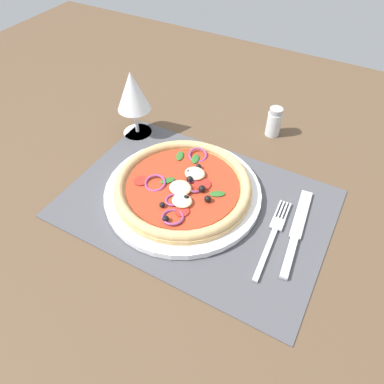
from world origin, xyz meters
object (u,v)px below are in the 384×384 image
Objects in this scene: pepper_shaker at (274,122)px; knife at (297,230)px; pizza at (183,186)px; wine_glass at (132,93)px; fork at (273,234)px; plate at (183,192)px.

knife is at bearing -61.27° from pepper_shaker.
knife is 28.07cm from pepper_shaker.
pizza is 1.71× the size of wine_glass.
wine_glass reaches higher than pepper_shaker.
pizza is 18.32cm from fork.
plate is at bearing 89.47° from knife.
wine_glass is 31.32cm from pepper_shaker.
pepper_shaker is at bearing 27.92° from wine_glass.
pizza is 23.81cm from wine_glass.
pepper_shaker reaches higher than plate.
fork is at bearing -69.44° from pepper_shaker.
plate is 1.74cm from pizza.
knife is 1.35× the size of wine_glass.
pizza is 1.27× the size of knife.
knife is (3.24, 2.67, 0.03)cm from fork.
pepper_shaker is (8.02, 26.54, 2.21)cm from plate.
knife is (21.46, 2.02, -0.39)cm from plate.
fork is 40.50cm from wine_glass.
fork is at bearing -1.94° from pizza.
wine_glass is 2.22× the size of pepper_shaker.
wine_glass is at bearing 69.90° from knife.
fork is 2.70× the size of pepper_shaker.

